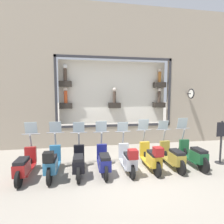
{
  "coord_description": "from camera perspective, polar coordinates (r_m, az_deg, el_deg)",
  "views": [
    {
      "loc": [
        -5.51,
        1.66,
        2.62
      ],
      "look_at": [
        1.62,
        0.48,
        1.94
      ],
      "focal_mm": 28.0,
      "sensor_mm": 36.0,
      "label": 1
    }
  ],
  "objects": [
    {
      "name": "scooter_olive_1",
      "position": [
        6.86,
        19.19,
        -13.49
      ],
      "size": [
        1.8,
        0.6,
        1.62
      ],
      "color": "black",
      "rests_on": "ground_plane"
    },
    {
      "name": "scooter_navy_4",
      "position": [
        6.13,
        -2.7,
        -15.59
      ],
      "size": [
        1.8,
        0.6,
        1.66
      ],
      "color": "black",
      "rests_on": "ground_plane"
    },
    {
      "name": "scooter_yellow_2",
      "position": [
        6.45,
        12.72,
        -14.11
      ],
      "size": [
        1.8,
        0.6,
        1.7
      ],
      "color": "black",
      "rests_on": "ground_plane"
    },
    {
      "name": "scooter_green_0",
      "position": [
        7.28,
        25.09,
        -12.46
      ],
      "size": [
        1.81,
        0.61,
        1.71
      ],
      "color": "black",
      "rests_on": "ground_plane"
    },
    {
      "name": "scooter_black_5",
      "position": [
        6.09,
        -10.82,
        -15.74
      ],
      "size": [
        1.8,
        0.61,
        1.65
      ],
      "color": "black",
      "rests_on": "ground_plane"
    },
    {
      "name": "ground_plane",
      "position": [
        6.33,
        7.11,
        -19.12
      ],
      "size": [
        120.0,
        120.0,
        0.0
      ],
      "primitive_type": "plane",
      "color": "gray"
    },
    {
      "name": "scooter_silver_3",
      "position": [
        6.2,
        5.34,
        -15.02
      ],
      "size": [
        1.79,
        0.61,
        1.61
      ],
      "color": "black",
      "rests_on": "ground_plane"
    },
    {
      "name": "shop_sign_post",
      "position": [
        7.99,
        32.1,
        -7.9
      ],
      "size": [
        0.36,
        0.45,
        1.66
      ],
      "color": "#232326",
      "rests_on": "ground_plane"
    },
    {
      "name": "scooter_teal_6",
      "position": [
        6.11,
        -18.99,
        -15.32
      ],
      "size": [
        1.81,
        0.61,
        1.68
      ],
      "color": "black",
      "rests_on": "ground_plane"
    },
    {
      "name": "building_facade",
      "position": [
        9.32,
        0.97,
        11.75
      ],
      "size": [
        1.19,
        36.0,
        7.18
      ],
      "color": "gray",
      "rests_on": "ground_plane"
    },
    {
      "name": "scooter_red_7",
      "position": [
        6.37,
        -26.59,
        -15.25
      ],
      "size": [
        1.8,
        0.61,
        1.69
      ],
      "color": "black",
      "rests_on": "ground_plane"
    }
  ]
}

